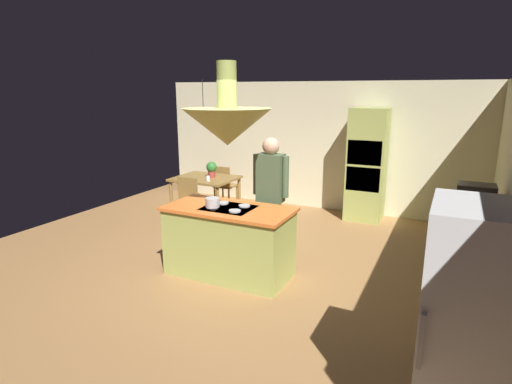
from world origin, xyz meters
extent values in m
plane|color=#9E7042|center=(0.00, 0.00, 0.00)|extent=(8.16, 8.16, 0.00)
cube|color=beige|center=(0.00, 3.45, 1.27)|extent=(6.80, 0.10, 2.55)
cube|color=#A8B259|center=(0.00, -0.20, 0.44)|extent=(1.59, 0.76, 0.88)
cube|color=orange|center=(0.00, -0.20, 0.90)|extent=(1.65, 0.82, 0.04)
cube|color=black|center=(0.00, -0.20, 0.91)|extent=(0.64, 0.52, 0.01)
cylinder|color=#B2B2B7|center=(-0.16, -0.33, 0.93)|extent=(0.15, 0.15, 0.02)
cylinder|color=#B2B2B7|center=(0.16, -0.33, 0.93)|extent=(0.15, 0.15, 0.02)
cylinder|color=#B2B2B7|center=(-0.16, -0.07, 0.93)|extent=(0.15, 0.15, 0.02)
cylinder|color=#B2B2B7|center=(0.16, -0.07, 0.93)|extent=(0.15, 0.15, 0.02)
cube|color=#A8B259|center=(2.84, 0.60, 0.44)|extent=(0.62, 2.34, 0.88)
cube|color=orange|center=(2.84, 0.60, 0.90)|extent=(0.66, 2.38, 0.04)
cube|color=#B2B2B7|center=(3.00, 0.60, 0.84)|extent=(0.48, 0.36, 0.16)
cube|color=#A8B259|center=(1.10, 3.05, 1.04)|extent=(0.66, 0.62, 2.07)
cube|color=black|center=(1.10, 2.76, 1.30)|extent=(0.60, 0.04, 0.44)
cube|color=black|center=(1.10, 2.76, 0.82)|extent=(0.60, 0.04, 0.44)
cube|color=white|center=(2.80, -1.90, 0.86)|extent=(0.72, 0.70, 1.71)
cube|color=#B2B2B7|center=(2.47, -2.27, 0.94)|extent=(0.03, 0.04, 0.36)
cube|color=olive|center=(-1.70, 1.90, 0.74)|extent=(1.14, 0.94, 0.04)
cylinder|color=olive|center=(-2.21, 1.49, 0.36)|extent=(0.06, 0.06, 0.72)
cylinder|color=olive|center=(-1.19, 1.49, 0.36)|extent=(0.06, 0.06, 0.72)
cylinder|color=olive|center=(-2.21, 2.31, 0.36)|extent=(0.06, 0.06, 0.72)
cylinder|color=olive|center=(-1.19, 2.31, 0.36)|extent=(0.06, 0.06, 0.72)
cylinder|color=tan|center=(0.20, 0.48, 0.43)|extent=(0.14, 0.14, 0.87)
cylinder|color=tan|center=(0.38, 0.48, 0.43)|extent=(0.14, 0.14, 0.87)
cube|color=#4C6042|center=(0.29, 0.48, 1.20)|extent=(0.36, 0.22, 0.67)
cylinder|color=#4C6042|center=(0.07, 0.48, 1.24)|extent=(0.09, 0.09, 0.57)
cylinder|color=#4C6042|center=(0.51, 0.48, 1.24)|extent=(0.09, 0.09, 0.57)
sphere|color=tan|center=(0.29, 0.48, 1.64)|extent=(0.24, 0.24, 0.24)
cone|color=#A8B259|center=(0.00, -0.20, 1.94)|extent=(1.10, 1.10, 0.45)
cylinder|color=#A8B259|center=(0.00, -0.20, 2.44)|extent=(0.24, 0.24, 0.55)
cone|color=#E0B266|center=(-1.70, 1.90, 1.86)|extent=(0.32, 0.32, 0.22)
cylinder|color=black|center=(-1.70, 1.90, 2.27)|extent=(0.01, 0.01, 0.60)
cube|color=olive|center=(-1.70, 1.13, 0.44)|extent=(0.40, 0.40, 0.04)
cube|color=olive|center=(-1.70, 1.31, 0.66)|extent=(0.40, 0.04, 0.42)
cylinder|color=olive|center=(-1.87, 0.96, 0.21)|extent=(0.04, 0.04, 0.43)
cylinder|color=olive|center=(-1.53, 0.96, 0.21)|extent=(0.04, 0.04, 0.43)
cylinder|color=olive|center=(-1.87, 1.30, 0.21)|extent=(0.04, 0.04, 0.43)
cylinder|color=olive|center=(-1.53, 1.30, 0.21)|extent=(0.04, 0.04, 0.43)
cube|color=olive|center=(-1.70, 2.67, 0.44)|extent=(0.40, 0.40, 0.04)
cube|color=olive|center=(-1.70, 2.49, 0.66)|extent=(0.40, 0.04, 0.42)
cylinder|color=olive|center=(-1.53, 2.84, 0.21)|extent=(0.04, 0.04, 0.43)
cylinder|color=olive|center=(-1.87, 2.84, 0.21)|extent=(0.04, 0.04, 0.43)
cylinder|color=olive|center=(-1.53, 2.50, 0.21)|extent=(0.04, 0.04, 0.43)
cylinder|color=olive|center=(-1.87, 2.50, 0.21)|extent=(0.04, 0.04, 0.43)
cylinder|color=#99382D|center=(-1.59, 1.96, 0.82)|extent=(0.14, 0.14, 0.12)
sphere|color=#2D722D|center=(-1.59, 1.96, 0.96)|extent=(0.20, 0.20, 0.20)
cylinder|color=white|center=(-1.49, 1.67, 0.81)|extent=(0.07, 0.07, 0.09)
cylinder|color=silver|center=(2.84, 0.01, 1.01)|extent=(0.13, 0.13, 0.18)
cylinder|color=silver|center=(2.84, 0.19, 0.99)|extent=(0.13, 0.13, 0.15)
cube|color=#232326|center=(2.84, 1.30, 1.06)|extent=(0.46, 0.36, 0.28)
cylinder|color=#B2B2B7|center=(-0.16, -0.33, 1.00)|extent=(0.18, 0.18, 0.12)
camera|label=1|loc=(2.53, -4.63, 2.38)|focal=29.00mm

